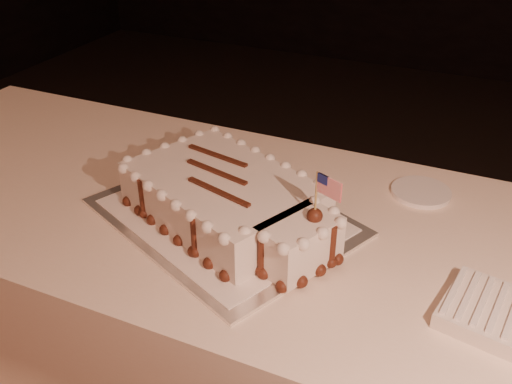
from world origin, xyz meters
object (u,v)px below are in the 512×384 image
at_px(sheet_cake, 231,201).
at_px(side_plate, 421,192).
at_px(banquet_table, 282,345).
at_px(cake_board, 224,217).
at_px(napkin_stack, 511,320).

relative_size(sheet_cake, side_plate, 3.83).
bearing_deg(sheet_cake, banquet_table, 24.05).
xyz_separation_m(cake_board, sheet_cake, (0.03, -0.01, 0.06)).
relative_size(banquet_table, napkin_stack, 9.52).
height_order(sheet_cake, side_plate, sheet_cake).
bearing_deg(side_plate, cake_board, -143.16).
height_order(banquet_table, cake_board, cake_board).
relative_size(napkin_stack, side_plate, 1.78).
bearing_deg(sheet_cake, cake_board, 156.34).
distance_m(banquet_table, napkin_stack, 0.63).
bearing_deg(napkin_stack, side_plate, 119.84).
xyz_separation_m(banquet_table, sheet_cake, (-0.11, -0.05, 0.43)).
bearing_deg(cake_board, side_plate, 60.91).
distance_m(banquet_table, cake_board, 0.40).
xyz_separation_m(banquet_table, side_plate, (0.25, 0.25, 0.38)).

